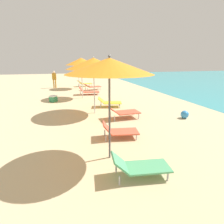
# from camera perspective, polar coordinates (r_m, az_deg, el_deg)

# --- Properties ---
(umbrella_fourth) EXTENTS (2.11, 2.11, 2.64)m
(umbrella_fourth) POSITION_cam_1_polar(r_m,az_deg,el_deg) (4.45, -0.84, 13.95)
(umbrella_fourth) COLOR #4C4C51
(umbrella_fourth) RESTS_ON ground
(lounger_fourth_shoreside) EXTENTS (1.27, 0.78, 0.55)m
(lounger_fourth_shoreside) POSITION_cam_1_polar(r_m,az_deg,el_deg) (6.21, 2.20, -5.73)
(lounger_fourth_shoreside) COLOR #D8593F
(lounger_fourth_shoreside) RESTS_ON ground
(lounger_fourth_inland) EXTENTS (1.35, 0.71, 0.54)m
(lounger_fourth_inland) POSITION_cam_1_polar(r_m,az_deg,el_deg) (4.30, 8.47, -16.11)
(lounger_fourth_inland) COLOR #4CA572
(lounger_fourth_inland) RESTS_ON ground
(umbrella_fifth) EXTENTS (2.56, 2.56, 2.68)m
(umbrella_fifth) POSITION_cam_1_polar(r_m,az_deg,el_deg) (8.82, -5.73, 14.64)
(umbrella_fifth) COLOR silver
(umbrella_fifth) RESTS_ON ground
(lounger_fifth_shoreside) EXTENTS (1.40, 0.95, 0.53)m
(lounger_fifth_shoreside) POSITION_cam_1_polar(r_m,az_deg,el_deg) (10.28, -0.83, 3.11)
(lounger_fifth_shoreside) COLOR yellow
(lounger_fifth_shoreside) RESTS_ON ground
(lounger_fifth_inland) EXTENTS (1.42, 0.77, 0.57)m
(lounger_fifth_inland) POSITION_cam_1_polar(r_m,az_deg,el_deg) (8.22, 3.51, 0.10)
(lounger_fifth_inland) COLOR #D8593F
(lounger_fifth_inland) RESTS_ON ground
(umbrella_sixth) EXTENTS (2.06, 2.06, 2.71)m
(umbrella_sixth) POSITION_cam_1_polar(r_m,az_deg,el_deg) (12.71, -9.49, 15.09)
(umbrella_sixth) COLOR silver
(umbrella_sixth) RESTS_ON ground
(lounger_sixth_shoreside) EXTENTS (1.56, 0.89, 0.62)m
(lounger_sixth_shoreside) POSITION_cam_1_polar(r_m,az_deg,el_deg) (14.06, -7.26, 6.40)
(lounger_sixth_shoreside) COLOR #D8593F
(lounger_sixth_shoreside) RESTS_ON ground
(umbrella_farthest) EXTENTS (2.02, 2.02, 2.59)m
(umbrella_farthest) POSITION_cam_1_polar(r_m,az_deg,el_deg) (17.20, -10.45, 14.84)
(umbrella_farthest) COLOR silver
(umbrella_farthest) RESTS_ON ground
(lounger_farthest_shoreside) EXTENTS (1.48, 0.89, 0.58)m
(lounger_farthest_shoreside) POSITION_cam_1_polar(r_m,az_deg,el_deg) (18.68, -8.49, 8.74)
(lounger_farthest_shoreside) COLOR yellow
(lounger_farthest_shoreside) RESTS_ON ground
(lounger_farthest_inland) EXTENTS (1.56, 0.89, 0.58)m
(lounger_farthest_inland) POSITION_cam_1_polar(r_m,az_deg,el_deg) (16.22, -6.14, 7.87)
(lounger_farthest_inland) COLOR #D8593F
(lounger_farthest_inland) RESTS_ON ground
(person_walking_near) EXTENTS (0.38, 0.25, 1.56)m
(person_walking_near) POSITION_cam_1_polar(r_m,az_deg,el_deg) (18.11, -17.39, 10.05)
(person_walking_near) COLOR orange
(person_walking_near) RESTS_ON ground
(beach_ball) EXTENTS (0.35, 0.35, 0.35)m
(beach_ball) POSITION_cam_1_polar(r_m,az_deg,el_deg) (8.87, 21.50, -0.70)
(beach_ball) COLOR #338CD8
(beach_ball) RESTS_ON ground
(cooler_box) EXTENTS (0.52, 0.54, 0.39)m
(cooler_box) POSITION_cam_1_polar(r_m,az_deg,el_deg) (12.08, -17.65, 3.93)
(cooler_box) COLOR #338C59
(cooler_box) RESTS_ON ground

